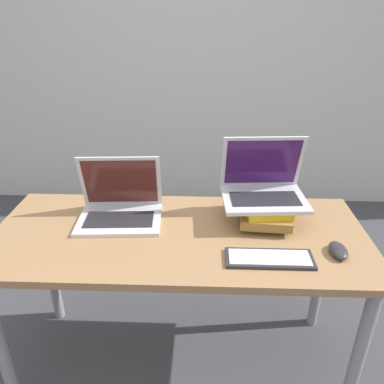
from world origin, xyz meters
name	(u,v)px	position (x,y,z in m)	size (l,w,h in m)	color
wall_back	(194,32)	(0.00, 2.01, 1.35)	(8.00, 0.05, 2.70)	silver
desk	(179,250)	(0.00, 0.31, 0.63)	(1.48, 0.63, 0.72)	#9E754C
laptop_left	(120,207)	(-0.25, 0.42, 0.77)	(0.35, 0.28, 0.26)	silver
book_stack	(264,210)	(0.35, 0.43, 0.76)	(0.22, 0.29, 0.09)	#33753D
laptop_on_books	(263,186)	(0.34, 0.45, 0.86)	(0.35, 0.27, 0.25)	silver
wireless_keyboard	(269,259)	(0.33, 0.15, 0.72)	(0.31, 0.11, 0.01)	#28282D
mouse	(338,250)	(0.58, 0.19, 0.73)	(0.06, 0.11, 0.03)	#2D2D2D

